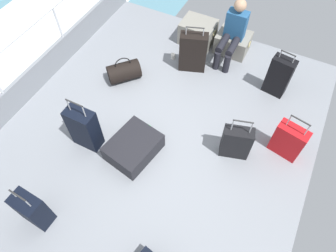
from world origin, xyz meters
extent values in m
cube|color=gray|center=(0.00, 0.00, -0.03)|extent=(4.40, 5.20, 0.06)
cube|color=gray|center=(-2.17, 0.00, 0.23)|extent=(0.06, 5.20, 0.45)
cylinder|color=silver|center=(-2.17, -0.69, 0.50)|extent=(0.04, 0.04, 1.00)
cylinder|color=silver|center=(-2.17, 0.69, 0.50)|extent=(0.04, 0.04, 1.00)
cylinder|color=silver|center=(-2.17, 0.00, 1.00)|extent=(0.04, 4.16, 0.04)
cube|color=gray|center=(-0.30, 2.11, 0.21)|extent=(0.60, 0.48, 0.42)
torus|color=tan|center=(-0.61, 2.11, 0.29)|extent=(0.02, 0.12, 0.12)
torus|color=tan|center=(0.01, 2.11, 0.29)|extent=(0.02, 0.12, 0.12)
cube|color=gray|center=(0.36, 2.17, 0.17)|extent=(0.57, 0.46, 0.35)
torus|color=tan|center=(0.06, 2.17, 0.24)|extent=(0.02, 0.12, 0.12)
torus|color=tan|center=(0.65, 2.17, 0.24)|extent=(0.02, 0.12, 0.12)
cube|color=#26598C|center=(0.36, 2.12, 0.59)|extent=(0.34, 0.20, 0.48)
sphere|color=tan|center=(0.36, 2.12, 0.95)|extent=(0.20, 0.20, 0.20)
cylinder|color=black|center=(0.45, 1.82, 0.39)|extent=(0.12, 0.40, 0.12)
cylinder|color=black|center=(0.45, 1.62, 0.17)|extent=(0.11, 0.11, 0.35)
cylinder|color=black|center=(0.27, 1.82, 0.39)|extent=(0.12, 0.40, 0.12)
cylinder|color=black|center=(0.27, 1.62, 0.17)|extent=(0.11, 0.11, 0.35)
cube|color=red|center=(1.74, 0.49, 0.27)|extent=(0.44, 0.28, 0.54)
cylinder|color=#A5A8AD|center=(1.62, 0.52, 0.65)|extent=(0.02, 0.02, 0.21)
cylinder|color=#A5A8AD|center=(1.86, 0.47, 0.65)|extent=(0.02, 0.02, 0.21)
cylinder|color=#2D2D2D|center=(1.74, 0.49, 0.75)|extent=(0.27, 0.07, 0.02)
cube|color=green|center=(1.76, 0.59, 0.44)|extent=(0.05, 0.02, 0.08)
cube|color=black|center=(-0.10, 1.43, 0.35)|extent=(0.49, 0.34, 0.70)
cylinder|color=#A5A8AD|center=(-0.23, 1.39, 0.77)|extent=(0.02, 0.02, 0.14)
cylinder|color=#A5A8AD|center=(0.02, 1.48, 0.77)|extent=(0.02, 0.02, 0.14)
cylinder|color=#2D2D2D|center=(-0.10, 1.43, 0.84)|extent=(0.28, 0.11, 0.02)
cube|color=green|center=(-0.14, 1.53, 0.39)|extent=(0.05, 0.02, 0.08)
cube|color=black|center=(-0.14, -0.48, 0.14)|extent=(0.68, 0.80, 0.27)
cube|color=green|center=(-0.08, -0.13, 0.22)|extent=(0.05, 0.02, 0.08)
cube|color=black|center=(1.12, 0.15, 0.28)|extent=(0.43, 0.29, 0.55)
cylinder|color=#A5A8AD|center=(1.00, 0.11, 0.66)|extent=(0.02, 0.02, 0.21)
cylinder|color=#A5A8AD|center=(1.23, 0.18, 0.66)|extent=(0.02, 0.02, 0.21)
cylinder|color=#2D2D2D|center=(1.12, 0.15, 0.76)|extent=(0.25, 0.09, 0.02)
cube|color=white|center=(1.09, 0.24, 0.40)|extent=(0.05, 0.02, 0.08)
cube|color=black|center=(-0.82, -0.63, 0.35)|extent=(0.40, 0.22, 0.70)
cylinder|color=#A5A8AD|center=(-0.93, -0.63, 0.80)|extent=(0.02, 0.02, 0.21)
cylinder|color=#A5A8AD|center=(-0.70, -0.63, 0.80)|extent=(0.02, 0.02, 0.21)
cylinder|color=#2D2D2D|center=(-0.82, -0.63, 0.90)|extent=(0.26, 0.02, 0.02)
cube|color=silver|center=(-0.82, -0.51, 0.55)|extent=(0.05, 0.01, 0.08)
cube|color=black|center=(-0.73, -1.82, 0.27)|extent=(0.38, 0.25, 0.55)
cylinder|color=#A5A8AD|center=(-0.84, -1.82, 0.63)|extent=(0.02, 0.02, 0.17)
cylinder|color=#A5A8AD|center=(-0.62, -1.83, 0.63)|extent=(0.02, 0.02, 0.17)
cylinder|color=#2D2D2D|center=(-0.73, -1.82, 0.72)|extent=(0.24, 0.03, 0.02)
cube|color=white|center=(-0.72, -1.71, 0.40)|extent=(0.05, 0.01, 0.08)
cube|color=black|center=(1.31, 1.54, 0.34)|extent=(0.37, 0.24, 0.69)
cylinder|color=#A5A8AD|center=(1.20, 1.56, 0.75)|extent=(0.02, 0.02, 0.13)
cylinder|color=#A5A8AD|center=(1.41, 1.53, 0.75)|extent=(0.02, 0.02, 0.13)
cylinder|color=#2D2D2D|center=(1.31, 1.54, 0.81)|extent=(0.23, 0.05, 0.02)
cube|color=green|center=(1.32, 1.64, 0.51)|extent=(0.05, 0.01, 0.08)
cylinder|color=black|center=(-1.01, 0.69, 0.16)|extent=(0.58, 0.60, 0.31)
torus|color=black|center=(-1.01, 0.69, 0.32)|extent=(0.19, 0.21, 0.27)
cylinder|color=white|center=(-0.50, 1.49, 0.05)|extent=(0.08, 0.08, 0.10)
camera|label=1|loc=(1.27, -2.20, 3.81)|focal=32.68mm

